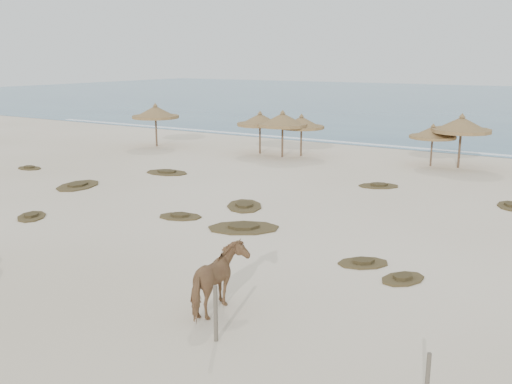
% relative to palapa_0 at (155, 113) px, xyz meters
% --- Properties ---
extents(ground, '(160.00, 160.00, 0.00)m').
position_rel_palapa_0_xyz_m(ground, '(14.86, -17.01, -2.44)').
color(ground, beige).
rests_on(ground, ground).
extents(ocean, '(200.00, 100.00, 0.01)m').
position_rel_palapa_0_xyz_m(ocean, '(14.86, 57.99, -2.44)').
color(ocean, '#265174').
rests_on(ocean, ground).
extents(foam_line, '(70.00, 0.60, 0.01)m').
position_rel_palapa_0_xyz_m(foam_line, '(14.86, 8.99, -2.44)').
color(foam_line, white).
rests_on(foam_line, ground).
extents(palapa_0, '(4.37, 4.37, 3.15)m').
position_rel_palapa_0_xyz_m(palapa_0, '(0.00, 0.00, 0.00)').
color(palapa_0, brown).
rests_on(palapa_0, ground).
extents(palapa_1, '(3.60, 3.60, 2.89)m').
position_rel_palapa_0_xyz_m(palapa_1, '(8.07, 1.25, -0.20)').
color(palapa_1, brown).
rests_on(palapa_1, ground).
extents(palapa_2, '(3.62, 3.62, 3.07)m').
position_rel_palapa_0_xyz_m(palapa_2, '(10.05, 0.79, -0.06)').
color(palapa_2, brown).
rests_on(palapa_2, ground).
extents(palapa_3, '(3.60, 3.60, 2.79)m').
position_rel_palapa_0_xyz_m(palapa_3, '(10.90, 1.79, -0.28)').
color(palapa_3, brown).
rests_on(palapa_3, ground).
extents(palapa_4, '(3.61, 3.61, 2.55)m').
position_rel_palapa_0_xyz_m(palapa_4, '(19.13, 2.76, -0.46)').
color(palapa_4, brown).
rests_on(palapa_4, ground).
extents(palapa_5, '(4.30, 4.30, 3.21)m').
position_rel_palapa_0_xyz_m(palapa_5, '(20.66, 3.05, 0.05)').
color(palapa_5, brown).
rests_on(palapa_5, ground).
extents(horse, '(1.23, 2.15, 1.72)m').
position_rel_palapa_0_xyz_m(horse, '(19.96, -20.33, -1.58)').
color(horse, olive).
rests_on(horse, ground).
extents(fence_post_near, '(0.11, 0.11, 1.35)m').
position_rel_palapa_0_xyz_m(fence_post_near, '(20.79, -21.62, -1.76)').
color(fence_post_near, brown).
rests_on(fence_post_near, ground).
extents(fence_post_far, '(0.09, 0.09, 1.16)m').
position_rel_palapa_0_xyz_m(fence_post_far, '(25.63, -21.75, -1.86)').
color(fence_post_far, brown).
rests_on(fence_post_far, ground).
extents(scrub_1, '(2.49, 3.14, 0.16)m').
position_rel_palapa_0_xyz_m(scrub_1, '(5.46, -12.17, -2.39)').
color(scrub_1, brown).
rests_on(scrub_1, ground).
extents(scrub_2, '(2.08, 1.70, 0.16)m').
position_rel_palapa_0_xyz_m(scrub_2, '(13.49, -13.94, -2.39)').
color(scrub_2, brown).
rests_on(scrub_2, ground).
extents(scrub_3, '(2.57, 2.79, 0.16)m').
position_rel_palapa_0_xyz_m(scrub_3, '(14.81, -11.14, -2.39)').
color(scrub_3, brown).
rests_on(scrub_3, ground).
extents(scrub_4, '(1.94, 1.87, 0.16)m').
position_rel_palapa_0_xyz_m(scrub_4, '(21.83, -15.11, -2.39)').
color(scrub_4, brown).
rests_on(scrub_4, ground).
extents(scrub_6, '(2.69, 1.94, 0.16)m').
position_rel_palapa_0_xyz_m(scrub_6, '(7.09, -7.23, -2.39)').
color(scrub_6, brown).
rests_on(scrub_6, ground).
extents(scrub_7, '(2.43, 2.21, 0.16)m').
position_rel_palapa_0_xyz_m(scrub_7, '(18.42, -4.24, -2.39)').
color(scrub_7, brown).
rests_on(scrub_7, ground).
extents(scrub_8, '(1.65, 1.10, 0.16)m').
position_rel_palapa_0_xyz_m(scrub_8, '(-0.61, -10.44, -2.39)').
color(scrub_8, brown).
rests_on(scrub_8, ground).
extents(scrub_9, '(3.28, 2.99, 0.16)m').
position_rel_palapa_0_xyz_m(scrub_9, '(16.55, -13.90, -2.39)').
color(scrub_9, brown).
rests_on(scrub_9, ground).
extents(scrub_10, '(1.55, 2.03, 0.16)m').
position_rel_palapa_0_xyz_m(scrub_10, '(24.73, -5.03, -2.39)').
color(scrub_10, brown).
rests_on(scrub_10, ground).
extents(scrub_11, '(1.94, 1.98, 0.16)m').
position_rel_palapa_0_xyz_m(scrub_11, '(8.34, -17.12, -2.39)').
color(scrub_11, brown).
rests_on(scrub_11, ground).
extents(scrub_12, '(1.52, 1.76, 0.16)m').
position_rel_palapa_0_xyz_m(scrub_12, '(23.30, -15.75, -2.39)').
color(scrub_12, brown).
rests_on(scrub_12, ground).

